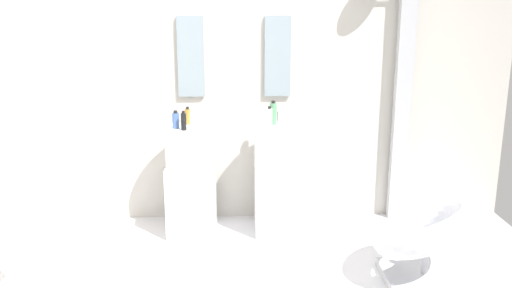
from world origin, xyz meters
TOP-DOWN VIEW (x-y plane):
  - rear_partition at (0.00, 1.65)m, footprint 4.80×0.10m
  - pedestal_sink_left at (-0.37, 1.27)m, footprint 0.41×0.41m
  - pedestal_sink_right at (0.37, 1.27)m, footprint 0.41×0.41m
  - vanity_mirror_left at (-0.37, 1.58)m, footprint 0.22×0.03m
  - vanity_mirror_right at (0.37, 1.58)m, footprint 0.22×0.03m
  - shower_column at (1.43, 1.53)m, footprint 0.49×0.24m
  - lounge_chair at (1.32, 0.35)m, footprint 1.07×1.07m
  - towel_rack at (-1.46, 0.19)m, footprint 0.37×0.22m
  - soap_bottle_blue at (-0.47, 1.23)m, footprint 0.06×0.06m
  - soap_bottle_white at (0.28, 1.22)m, footprint 0.04×0.04m
  - soap_bottle_amber at (-0.39, 1.38)m, footprint 0.05×0.05m
  - soap_bottle_green at (0.32, 1.35)m, footprint 0.06×0.06m
  - soap_bottle_black at (-0.40, 1.16)m, footprint 0.04×0.04m

SIDE VIEW (x-z plane):
  - lounge_chair at x=1.32m, z-range 0.03..0.67m
  - pedestal_sink_left at x=-0.37m, z-range -0.04..0.97m
  - pedestal_sink_right at x=0.37m, z-range -0.04..0.97m
  - towel_rack at x=-1.46m, z-range 0.15..1.10m
  - soap_bottle_blue at x=-0.47m, z-range 0.90..1.05m
  - soap_bottle_amber at x=-0.39m, z-range 0.90..1.05m
  - soap_bottle_black at x=-0.40m, z-range 0.90..1.06m
  - soap_bottle_white at x=0.28m, z-range 0.90..1.08m
  - soap_bottle_green at x=0.32m, z-range 0.90..1.10m
  - shower_column at x=1.43m, z-range 0.05..2.10m
  - rear_partition at x=0.00m, z-range 0.00..2.60m
  - vanity_mirror_left at x=-0.37m, z-range 1.11..1.78m
  - vanity_mirror_right at x=0.37m, z-range 1.11..1.78m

